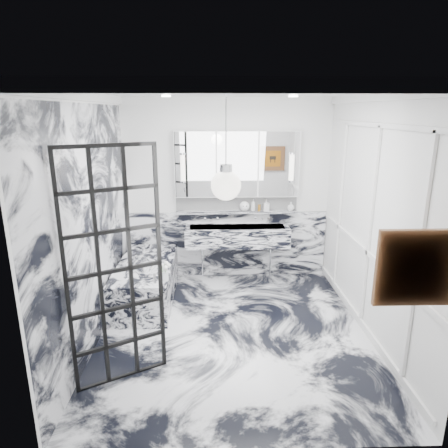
{
  "coord_description": "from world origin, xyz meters",
  "views": [
    {
      "loc": [
        -0.24,
        -4.35,
        2.6
      ],
      "look_at": [
        -0.09,
        0.5,
        1.22
      ],
      "focal_mm": 32.0,
      "sensor_mm": 36.0,
      "label": 1
    }
  ],
  "objects_px": {
    "trough_sink": "(237,236)",
    "crittall_door": "(115,271)",
    "bathtub": "(146,281)",
    "mirror_cabinet": "(237,164)"
  },
  "relations": [
    {
      "from": "trough_sink",
      "to": "crittall_door",
      "type": "bearing_deg",
      "value": -118.46
    },
    {
      "from": "crittall_door",
      "to": "trough_sink",
      "type": "distance_m",
      "value": 2.76
    },
    {
      "from": "bathtub",
      "to": "crittall_door",
      "type": "bearing_deg",
      "value": -89.2
    },
    {
      "from": "mirror_cabinet",
      "to": "bathtub",
      "type": "height_order",
      "value": "mirror_cabinet"
    },
    {
      "from": "crittall_door",
      "to": "mirror_cabinet",
      "type": "bearing_deg",
      "value": 35.37
    },
    {
      "from": "trough_sink",
      "to": "bathtub",
      "type": "bearing_deg",
      "value": -153.52
    },
    {
      "from": "crittall_door",
      "to": "bathtub",
      "type": "xyz_separation_m",
      "value": [
        -0.02,
        1.74,
        -0.88
      ]
    },
    {
      "from": "crittall_door",
      "to": "trough_sink",
      "type": "xyz_separation_m",
      "value": [
        1.3,
        2.4,
        -0.43
      ]
    },
    {
      "from": "crittall_door",
      "to": "trough_sink",
      "type": "relative_size",
      "value": 1.45
    },
    {
      "from": "trough_sink",
      "to": "bathtub",
      "type": "distance_m",
      "value": 1.55
    }
  ]
}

